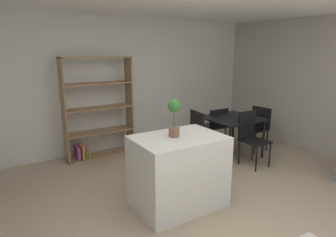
% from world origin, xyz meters
% --- Properties ---
extents(ground_plane, '(9.10, 9.10, 0.00)m').
position_xyz_m(ground_plane, '(0.00, 0.00, 0.00)').
color(ground_plane, tan).
extents(back_partition, '(6.62, 0.06, 2.59)m').
position_xyz_m(back_partition, '(0.00, 2.88, 1.30)').
color(back_partition, silver).
rests_on(back_partition, ground_plane).
extents(kitchen_island, '(1.12, 0.79, 0.94)m').
position_xyz_m(kitchen_island, '(-0.12, 0.28, 0.47)').
color(kitchen_island, silver).
rests_on(kitchen_island, ground_plane).
extents(potted_plant_on_island, '(0.16, 0.16, 0.47)m').
position_xyz_m(potted_plant_on_island, '(-0.17, 0.32, 1.22)').
color(potted_plant_on_island, brown).
rests_on(potted_plant_on_island, kitchen_island).
extents(open_bookshelf, '(1.27, 0.34, 1.86)m').
position_xyz_m(open_bookshelf, '(-0.41, 2.59, 0.84)').
color(open_bookshelf, '#997551').
rests_on(open_bookshelf, ground_plane).
extents(dining_table, '(0.97, 0.91, 0.75)m').
position_xyz_m(dining_table, '(1.74, 1.25, 0.67)').
color(dining_table, black).
rests_on(dining_table, ground_plane).
extents(dining_chair_window_side, '(0.49, 0.47, 0.86)m').
position_xyz_m(dining_chair_window_side, '(2.44, 1.26, 0.51)').
color(dining_chair_window_side, black).
rests_on(dining_chair_window_side, ground_plane).
extents(dining_chair_island_side, '(0.49, 0.48, 0.96)m').
position_xyz_m(dining_chair_island_side, '(1.03, 1.26, 0.57)').
color(dining_chair_island_side, black).
rests_on(dining_chair_island_side, ground_plane).
extents(dining_chair_far, '(0.46, 0.46, 0.85)m').
position_xyz_m(dining_chair_far, '(1.74, 1.73, 0.52)').
color(dining_chair_far, black).
rests_on(dining_chair_far, ground_plane).
extents(dining_chair_near, '(0.42, 0.45, 0.95)m').
position_xyz_m(dining_chair_near, '(1.73, 0.78, 0.55)').
color(dining_chair_near, black).
rests_on(dining_chair_near, ground_plane).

